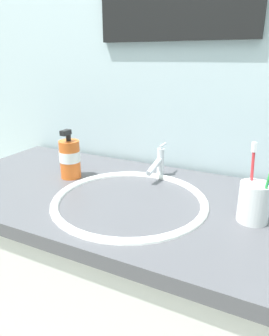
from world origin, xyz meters
name	(u,v)px	position (x,y,z in m)	size (l,w,h in m)	color
tiled_wall_back	(176,79)	(0.00, 0.33, 1.20)	(2.47, 0.04, 2.40)	silver
vanity_counter	(134,315)	(0.00, 0.00, 0.45)	(1.27, 0.58, 0.89)	silver
sink_basin	(130,214)	(0.01, -0.04, 0.85)	(0.44, 0.44, 0.11)	white
faucet	(159,163)	(0.01, 0.17, 0.94)	(0.02, 0.14, 0.11)	silver
toothbrush_cup	(254,202)	(0.33, 0.00, 0.94)	(0.07, 0.07, 0.10)	white
toothbrush_red	(252,175)	(0.31, 0.02, 1.00)	(0.02, 0.03, 0.19)	red
toothbrush_green	(267,185)	(0.35, -0.02, 1.00)	(0.03, 0.04, 0.18)	green
soap_dispenser	(70,158)	(-0.26, 0.04, 0.96)	(0.07, 0.07, 0.16)	orange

